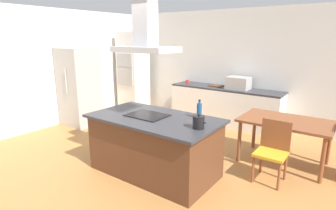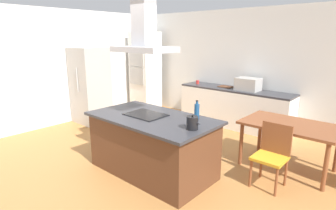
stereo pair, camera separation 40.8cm
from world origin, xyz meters
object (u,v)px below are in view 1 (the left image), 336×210
object	(u,v)px
olive_oil_bottle	(199,110)
cutting_board	(216,86)
countertop_microwave	(238,83)
chair_facing_island	(273,147)
wall_oven_stack	(133,72)
refrigerator	(79,87)
range_hood	(145,34)
tea_kettle	(199,122)
dining_table	(286,125)
cooktop	(147,115)
coffee_mug_red	(187,82)

from	to	relation	value
olive_oil_bottle	cutting_board	world-z (taller)	olive_oil_bottle
countertop_microwave	chair_facing_island	bearing A→B (deg)	-55.69
wall_oven_stack	refrigerator	bearing A→B (deg)	-92.58
countertop_microwave	range_hood	bearing A→B (deg)	-95.63
tea_kettle	dining_table	size ratio (longest dim) A/B	0.15
tea_kettle	countertop_microwave	bearing A→B (deg)	102.49
olive_oil_bottle	wall_oven_stack	bearing A→B (deg)	146.54
countertop_microwave	refrigerator	world-z (taller)	refrigerator
cooktop	dining_table	distance (m)	2.27
tea_kettle	countertop_microwave	size ratio (longest dim) A/B	0.41
wall_oven_stack	cooktop	bearing A→B (deg)	-43.76
tea_kettle	cutting_board	distance (m)	3.23
chair_facing_island	olive_oil_bottle	bearing A→B (deg)	-152.32
wall_oven_stack	chair_facing_island	bearing A→B (deg)	-22.02
dining_table	range_hood	distance (m)	2.67
olive_oil_bottle	countertop_microwave	bearing A→B (deg)	99.51
countertop_microwave	refrigerator	xyz separation A→B (m)	(-3.13, -2.01, -0.13)
chair_facing_island	range_hood	xyz separation A→B (m)	(-1.66, -0.86, 1.59)
olive_oil_bottle	dining_table	bearing A→B (deg)	50.64
tea_kettle	cooktop	bearing A→B (deg)	176.33
tea_kettle	range_hood	distance (m)	1.46
olive_oil_bottle	wall_oven_stack	size ratio (longest dim) A/B	0.13
olive_oil_bottle	range_hood	world-z (taller)	range_hood
tea_kettle	coffee_mug_red	world-z (taller)	tea_kettle
tea_kettle	olive_oil_bottle	world-z (taller)	olive_oil_bottle
cooktop	cutting_board	xyz separation A→B (m)	(-0.29, 2.93, 0.00)
cooktop	countertop_microwave	size ratio (longest dim) A/B	1.20
wall_oven_stack	dining_table	world-z (taller)	wall_oven_stack
refrigerator	chair_facing_island	xyz separation A→B (m)	(4.51, -0.01, -0.40)
range_hood	countertop_microwave	bearing A→B (deg)	84.37
cooktop	cutting_board	bearing A→B (deg)	95.67
tea_kettle	coffee_mug_red	xyz separation A→B (m)	(-2.00, 2.92, -0.04)
range_hood	tea_kettle	bearing A→B (deg)	-3.67
tea_kettle	coffee_mug_red	size ratio (longest dim) A/B	2.27
cooktop	tea_kettle	xyz separation A→B (m)	(0.93, -0.06, 0.08)
dining_table	range_hood	bearing A→B (deg)	-137.59
cooktop	olive_oil_bottle	world-z (taller)	olive_oil_bottle
wall_oven_stack	tea_kettle	bearing A→B (deg)	-36.19
chair_facing_island	coffee_mug_red	bearing A→B (deg)	143.77
coffee_mug_red	range_hood	bearing A→B (deg)	-69.50
chair_facing_island	cooktop	bearing A→B (deg)	-152.80
cutting_board	range_hood	size ratio (longest dim) A/B	0.38
cooktop	coffee_mug_red	xyz separation A→B (m)	(-1.07, 2.86, 0.04)
cutting_board	tea_kettle	bearing A→B (deg)	-67.71
coffee_mug_red	dining_table	size ratio (longest dim) A/B	0.06
refrigerator	dining_table	xyz separation A→B (m)	(4.51, 0.65, -0.24)
wall_oven_stack	chair_facing_island	size ratio (longest dim) A/B	2.47
olive_oil_bottle	coffee_mug_red	size ratio (longest dim) A/B	3.07
coffee_mug_red	wall_oven_stack	size ratio (longest dim) A/B	0.04
olive_oil_bottle	dining_table	xyz separation A→B (m)	(0.96, 1.17, -0.35)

